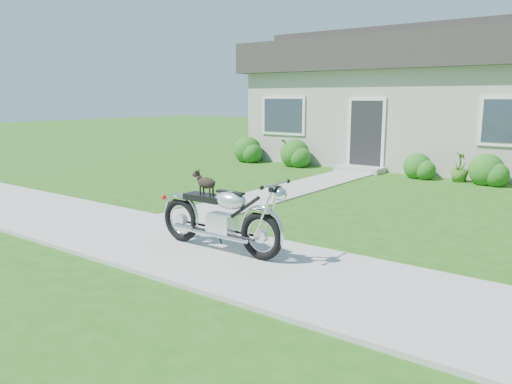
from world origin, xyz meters
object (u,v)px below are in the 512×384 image
Objects in this scene: house at (449,98)px; potted_plant_right at (460,167)px; potted_plant_left at (291,153)px; motorcycle_with_dog at (221,217)px.

house is 15.66× the size of potted_plant_right.
potted_plant_right is (1.39, -3.44, -1.75)m from house.
potted_plant_left is 9.45m from motorcycle_with_dog.
motorcycle_with_dog is at bearing -96.86° from potted_plant_right.
potted_plant_right is at bearing 82.89° from motorcycle_with_dog.
potted_plant_left is 5.27m from potted_plant_right.
house is 12.00m from motorcycle_with_dog.
house is 5.67× the size of motorcycle_with_dog.
potted_plant_left is (-3.88, -3.44, -1.73)m from house.
motorcycle_with_dog is (0.37, -11.88, -1.62)m from house.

